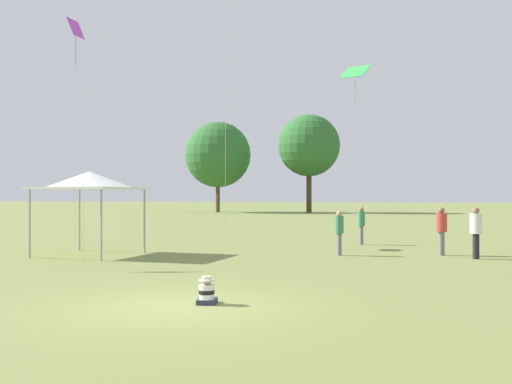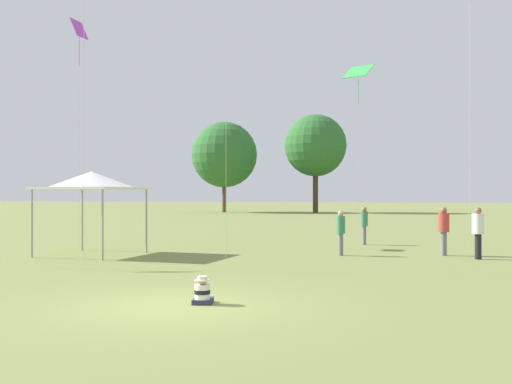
{
  "view_description": "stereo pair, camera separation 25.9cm",
  "coord_description": "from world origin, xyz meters",
  "px_view_note": "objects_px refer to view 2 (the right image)",
  "views": [
    {
      "loc": [
        4.01,
        -11.06,
        2.2
      ],
      "look_at": [
        0.15,
        6.53,
        2.26
      ],
      "focal_mm": 42.0,
      "sensor_mm": 36.0,
      "label": 1
    },
    {
      "loc": [
        4.27,
        -11.01,
        2.2
      ],
      "look_at": [
        0.15,
        6.53,
        2.26
      ],
      "focal_mm": 42.0,
      "sensor_mm": 36.0,
      "label": 2
    }
  ],
  "objects_px": {
    "kite_3": "(358,74)",
    "person_standing_3": "(364,222)",
    "person_standing_0": "(444,227)",
    "distant_tree_1": "(315,146)",
    "person_standing_1": "(478,229)",
    "kite_4": "(79,37)",
    "distant_tree_2": "(224,155)",
    "seated_toddler": "(202,292)",
    "person_standing_2": "(341,228)",
    "canopy_tent": "(92,181)"
  },
  "relations": [
    {
      "from": "distant_tree_2",
      "to": "distant_tree_1",
      "type": "bearing_deg",
      "value": 5.13
    },
    {
      "from": "person_standing_3",
      "to": "kite_3",
      "type": "xyz_separation_m",
      "value": [
        -0.36,
        1.84,
        6.77
      ]
    },
    {
      "from": "person_standing_1",
      "to": "distant_tree_1",
      "type": "height_order",
      "value": "distant_tree_1"
    },
    {
      "from": "person_standing_2",
      "to": "kite_4",
      "type": "xyz_separation_m",
      "value": [
        -11.78,
        2.5,
        8.23
      ]
    },
    {
      "from": "person_standing_3",
      "to": "canopy_tent",
      "type": "bearing_deg",
      "value": 5.3
    },
    {
      "from": "canopy_tent",
      "to": "distant_tree_2",
      "type": "xyz_separation_m",
      "value": [
        -9.59,
        49.98,
        4.29
      ]
    },
    {
      "from": "kite_4",
      "to": "distant_tree_2",
      "type": "bearing_deg",
      "value": 56.98
    },
    {
      "from": "seated_toddler",
      "to": "kite_3",
      "type": "relative_size",
      "value": 0.07
    },
    {
      "from": "person_standing_3",
      "to": "canopy_tent",
      "type": "xyz_separation_m",
      "value": [
        -9.34,
        -6.72,
        1.67
      ]
    },
    {
      "from": "canopy_tent",
      "to": "person_standing_0",
      "type": "bearing_deg",
      "value": 12.46
    },
    {
      "from": "person_standing_0",
      "to": "kite_3",
      "type": "bearing_deg",
      "value": -102.07
    },
    {
      "from": "kite_3",
      "to": "distant_tree_2",
      "type": "bearing_deg",
      "value": -178.35
    },
    {
      "from": "person_standing_1",
      "to": "person_standing_3",
      "type": "height_order",
      "value": "person_standing_1"
    },
    {
      "from": "person_standing_1",
      "to": "canopy_tent",
      "type": "bearing_deg",
      "value": 178.14
    },
    {
      "from": "kite_4",
      "to": "person_standing_1",
      "type": "bearing_deg",
      "value": -50.55
    },
    {
      "from": "person_standing_1",
      "to": "kite_3",
      "type": "bearing_deg",
      "value": 113.57
    },
    {
      "from": "person_standing_3",
      "to": "person_standing_2",
      "type": "bearing_deg",
      "value": 52.68
    },
    {
      "from": "person_standing_0",
      "to": "kite_3",
      "type": "height_order",
      "value": "kite_3"
    },
    {
      "from": "person_standing_2",
      "to": "person_standing_3",
      "type": "relative_size",
      "value": 0.97
    },
    {
      "from": "person_standing_0",
      "to": "kite_4",
      "type": "distance_m",
      "value": 17.49
    },
    {
      "from": "canopy_tent",
      "to": "kite_4",
      "type": "distance_m",
      "value": 8.44
    },
    {
      "from": "person_standing_0",
      "to": "distant_tree_2",
      "type": "bearing_deg",
      "value": -107.15
    },
    {
      "from": "person_standing_3",
      "to": "distant_tree_2",
      "type": "height_order",
      "value": "distant_tree_2"
    },
    {
      "from": "kite_3",
      "to": "distant_tree_2",
      "type": "xyz_separation_m",
      "value": [
        -18.58,
        41.42,
        -0.81
      ]
    },
    {
      "from": "person_standing_1",
      "to": "person_standing_2",
      "type": "relative_size",
      "value": 1.09
    },
    {
      "from": "person_standing_1",
      "to": "person_standing_2",
      "type": "distance_m",
      "value": 4.63
    },
    {
      "from": "seated_toddler",
      "to": "person_standing_1",
      "type": "bearing_deg",
      "value": 47.04
    },
    {
      "from": "person_standing_0",
      "to": "distant_tree_1",
      "type": "distance_m",
      "value": 49.95
    },
    {
      "from": "distant_tree_1",
      "to": "person_standing_2",
      "type": "bearing_deg",
      "value": -81.42
    },
    {
      "from": "person_standing_0",
      "to": "canopy_tent",
      "type": "height_order",
      "value": "canopy_tent"
    },
    {
      "from": "seated_toddler",
      "to": "kite_3",
      "type": "xyz_separation_m",
      "value": [
        2.07,
        16.76,
        7.54
      ]
    },
    {
      "from": "kite_4",
      "to": "distant_tree_1",
      "type": "relative_size",
      "value": 0.85
    },
    {
      "from": "kite_3",
      "to": "distant_tree_1",
      "type": "height_order",
      "value": "distant_tree_1"
    },
    {
      "from": "person_standing_2",
      "to": "canopy_tent",
      "type": "height_order",
      "value": "canopy_tent"
    },
    {
      "from": "person_standing_2",
      "to": "distant_tree_2",
      "type": "bearing_deg",
      "value": -78.99
    },
    {
      "from": "seated_toddler",
      "to": "canopy_tent",
      "type": "xyz_separation_m",
      "value": [
        -6.92,
        8.21,
        2.44
      ]
    },
    {
      "from": "person_standing_2",
      "to": "person_standing_3",
      "type": "height_order",
      "value": "person_standing_3"
    },
    {
      "from": "canopy_tent",
      "to": "distant_tree_2",
      "type": "relative_size",
      "value": 0.32
    },
    {
      "from": "distant_tree_1",
      "to": "canopy_tent",
      "type": "bearing_deg",
      "value": -91.54
    },
    {
      "from": "seated_toddler",
      "to": "person_standing_2",
      "type": "height_order",
      "value": "person_standing_2"
    },
    {
      "from": "canopy_tent",
      "to": "kite_4",
      "type": "relative_size",
      "value": 0.35
    },
    {
      "from": "person_standing_0",
      "to": "person_standing_3",
      "type": "xyz_separation_m",
      "value": [
        -3.01,
        3.99,
        -0.02
      ]
    },
    {
      "from": "person_standing_3",
      "to": "person_standing_1",
      "type": "bearing_deg",
      "value": 98.56
    },
    {
      "from": "seated_toddler",
      "to": "person_standing_1",
      "type": "relative_size",
      "value": 0.33
    },
    {
      "from": "distant_tree_2",
      "to": "seated_toddler",
      "type": "bearing_deg",
      "value": -74.16
    },
    {
      "from": "kite_3",
      "to": "person_standing_3",
      "type": "bearing_deg",
      "value": -11.47
    },
    {
      "from": "person_standing_2",
      "to": "distant_tree_1",
      "type": "relative_size",
      "value": 0.14
    },
    {
      "from": "person_standing_0",
      "to": "distant_tree_1",
      "type": "height_order",
      "value": "distant_tree_1"
    },
    {
      "from": "seated_toddler",
      "to": "person_standing_3",
      "type": "xyz_separation_m",
      "value": [
        2.43,
        14.93,
        0.77
      ]
    },
    {
      "from": "person_standing_3",
      "to": "kite_4",
      "type": "bearing_deg",
      "value": -19.89
    }
  ]
}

